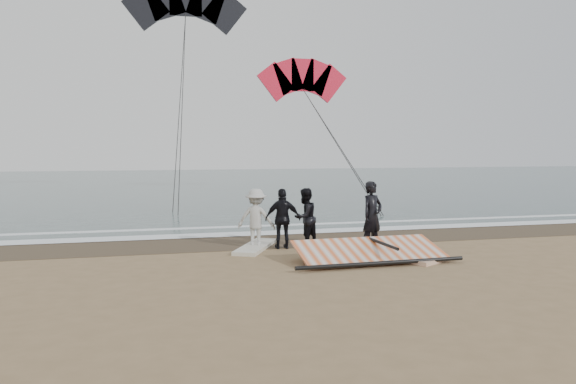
# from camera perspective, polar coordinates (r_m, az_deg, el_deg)

# --- Properties ---
(ground) EXTENTS (120.00, 120.00, 0.00)m
(ground) POSITION_cam_1_polar(r_m,az_deg,el_deg) (13.37, 9.20, -7.73)
(ground) COLOR #8C704C
(ground) RESTS_ON ground
(sea) EXTENTS (120.00, 54.00, 0.02)m
(sea) POSITION_cam_1_polar(r_m,az_deg,el_deg) (45.37, -7.58, 0.94)
(sea) COLOR #233838
(sea) RESTS_ON ground
(wet_sand) EXTENTS (120.00, 2.80, 0.01)m
(wet_sand) POSITION_cam_1_polar(r_m,az_deg,el_deg) (17.51, 3.32, -4.74)
(wet_sand) COLOR #4C3D2B
(wet_sand) RESTS_ON ground
(foam_near) EXTENTS (120.00, 0.90, 0.01)m
(foam_near) POSITION_cam_1_polar(r_m,az_deg,el_deg) (18.83, 2.04, -4.01)
(foam_near) COLOR white
(foam_near) RESTS_ON sea
(foam_far) EXTENTS (120.00, 0.45, 0.01)m
(foam_far) POSITION_cam_1_polar(r_m,az_deg,el_deg) (20.45, 0.70, -3.33)
(foam_far) COLOR white
(foam_far) RESTS_ON sea
(man_main) EXTENTS (0.82, 0.71, 1.90)m
(man_main) POSITION_cam_1_polar(r_m,az_deg,el_deg) (15.65, 8.55, -2.40)
(man_main) COLOR black
(man_main) RESTS_ON ground
(board_white) EXTENTS (1.92, 2.57, 0.10)m
(board_white) POSITION_cam_1_polar(r_m,az_deg,el_deg) (14.77, 10.33, -6.37)
(board_white) COLOR silver
(board_white) RESTS_ON ground
(board_cream) EXTENTS (1.66, 2.44, 0.10)m
(board_cream) POSITION_cam_1_polar(r_m,az_deg,el_deg) (15.84, -3.29, -5.56)
(board_cream) COLOR beige
(board_cream) RESTS_ON ground
(trio_cluster) EXTENTS (2.54, 1.10, 1.69)m
(trio_cluster) POSITION_cam_1_polar(r_m,az_deg,el_deg) (15.84, -0.94, -2.67)
(trio_cluster) COLOR black
(trio_cluster) RESTS_ON ground
(sail_rig) EXTENTS (4.29, 1.87, 0.50)m
(sail_rig) POSITION_cam_1_polar(r_m,az_deg,el_deg) (14.29, 7.81, -6.11)
(sail_rig) COLOR black
(sail_rig) RESTS_ON ground
(kite_red) EXTENTS (6.18, 6.58, 14.46)m
(kite_red) POSITION_cam_1_polar(r_m,az_deg,el_deg) (35.47, 1.50, 11.03)
(kite_red) COLOR red
(kite_red) RESTS_ON ground
(kite_dark) EXTENTS (8.11, 5.32, 14.89)m
(kite_dark) POSITION_cam_1_polar(r_m,az_deg,el_deg) (34.65, -10.36, 17.78)
(kite_dark) COLOR black
(kite_dark) RESTS_ON ground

